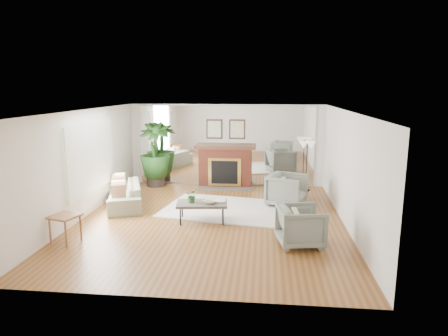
# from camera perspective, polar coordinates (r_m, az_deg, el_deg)

# --- Properties ---
(ground) EXTENTS (7.00, 7.00, 0.00)m
(ground) POSITION_cam_1_polar(r_m,az_deg,el_deg) (9.27, -1.87, -7.46)
(ground) COLOR brown
(ground) RESTS_ON ground
(wall_left) EXTENTS (0.02, 7.00, 2.50)m
(wall_left) POSITION_cam_1_polar(r_m,az_deg,el_deg) (9.80, -19.51, 0.49)
(wall_left) COLOR silver
(wall_left) RESTS_ON ground
(wall_right) EXTENTS (0.02, 7.00, 2.50)m
(wall_right) POSITION_cam_1_polar(r_m,az_deg,el_deg) (9.04, 17.20, -0.25)
(wall_right) COLOR silver
(wall_right) RESTS_ON ground
(wall_back) EXTENTS (6.00, 0.02, 2.50)m
(wall_back) POSITION_cam_1_polar(r_m,az_deg,el_deg) (12.36, 0.28, 3.29)
(wall_back) COLOR silver
(wall_back) RESTS_ON ground
(mirror_panel) EXTENTS (5.40, 0.04, 2.40)m
(mirror_panel) POSITION_cam_1_polar(r_m,az_deg,el_deg) (12.34, 0.27, 3.28)
(mirror_panel) COLOR silver
(mirror_panel) RESTS_ON wall_back
(window_panel) EXTENTS (0.04, 2.40, 1.50)m
(window_panel) POSITION_cam_1_polar(r_m,az_deg,el_deg) (10.13, -18.44, 1.47)
(window_panel) COLOR #B2E09E
(window_panel) RESTS_ON wall_left
(fireplace) EXTENTS (1.85, 0.83, 2.05)m
(fireplace) POSITION_cam_1_polar(r_m,az_deg,el_deg) (12.23, 0.17, 0.40)
(fireplace) COLOR brown
(fireplace) RESTS_ON ground
(area_rug) EXTENTS (3.38, 2.67, 0.03)m
(area_rug) POSITION_cam_1_polar(r_m,az_deg,el_deg) (10.04, 0.38, -5.85)
(area_rug) COLOR silver
(area_rug) RESTS_ON ground
(coffee_table) EXTENTS (1.20, 0.79, 0.45)m
(coffee_table) POSITION_cam_1_polar(r_m,az_deg,el_deg) (9.06, -3.16, -5.17)
(coffee_table) COLOR #585145
(coffee_table) RESTS_ON ground
(sofa) EXTENTS (1.46, 2.21, 0.60)m
(sofa) POSITION_cam_1_polar(r_m,az_deg,el_deg) (10.62, -14.09, -3.65)
(sofa) COLOR gray
(sofa) RESTS_ON ground
(armchair_back) EXTENTS (1.17, 1.15, 0.83)m
(armchair_back) POSITION_cam_1_polar(r_m,az_deg,el_deg) (10.39, 8.94, -3.11)
(armchair_back) COLOR gray
(armchair_back) RESTS_ON ground
(armchair_front) EXTENTS (0.98, 0.96, 0.78)m
(armchair_front) POSITION_cam_1_polar(r_m,az_deg,el_deg) (7.89, 10.90, -8.13)
(armchair_front) COLOR gray
(armchair_front) RESTS_ON ground
(side_table) EXTENTS (0.62, 0.62, 0.56)m
(side_table) POSITION_cam_1_polar(r_m,az_deg,el_deg) (8.42, -21.80, -6.87)
(side_table) COLOR #9B683E
(side_table) RESTS_ON ground
(potted_ficus) EXTENTS (1.10, 1.10, 1.95)m
(potted_ficus) POSITION_cam_1_polar(r_m,az_deg,el_deg) (12.41, -9.83, 2.19)
(potted_ficus) COLOR black
(potted_ficus) RESTS_ON ground
(floor_lamp) EXTENTS (0.48, 0.26, 1.46)m
(floor_lamp) POSITION_cam_1_polar(r_m,az_deg,el_deg) (11.85, 11.80, 2.69)
(floor_lamp) COLOR black
(floor_lamp) RESTS_ON ground
(tabletop_plant) EXTENTS (0.33, 0.30, 0.30)m
(tabletop_plant) POSITION_cam_1_polar(r_m,az_deg,el_deg) (9.03, -4.58, -3.99)
(tabletop_plant) COLOR #265A21
(tabletop_plant) RESTS_ON coffee_table
(fruit_bowl) EXTENTS (0.35, 0.35, 0.07)m
(fruit_bowl) POSITION_cam_1_polar(r_m,az_deg,el_deg) (8.96, -2.07, -4.86)
(fruit_bowl) COLOR #9B683E
(fruit_bowl) RESTS_ON coffee_table
(book) EXTENTS (0.26, 0.34, 0.02)m
(book) POSITION_cam_1_polar(r_m,az_deg,el_deg) (9.16, -1.26, -4.64)
(book) COLOR #9B683E
(book) RESTS_ON coffee_table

